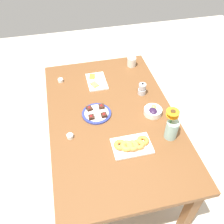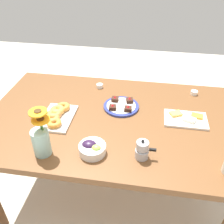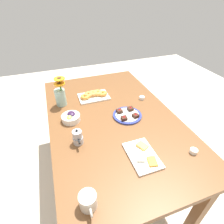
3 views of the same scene
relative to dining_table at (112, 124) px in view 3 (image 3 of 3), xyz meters
name	(u,v)px [view 3 (image 3 of 3)]	position (x,y,z in m)	size (l,w,h in m)	color
ground_plane	(112,170)	(0.00, 0.00, -0.65)	(6.00, 6.00, 0.00)	beige
dining_table	(112,124)	(0.00, 0.00, 0.00)	(1.60, 1.00, 0.74)	brown
coffee_mug	(88,201)	(0.64, -0.35, 0.13)	(0.12, 0.09, 0.09)	beige
grape_bowl	(71,117)	(-0.05, -0.32, 0.12)	(0.14, 0.14, 0.07)	white
cheese_platter	(143,155)	(0.46, 0.04, 0.10)	(0.26, 0.17, 0.03)	white
croissant_platter	(94,95)	(-0.34, -0.07, 0.11)	(0.19, 0.28, 0.05)	white
jam_cup_honey	(194,151)	(0.54, 0.36, 0.10)	(0.05, 0.05, 0.03)	white
jam_cup_berry	(142,98)	(-0.15, 0.35, 0.10)	(0.05, 0.05, 0.03)	white
dessert_plate	(127,115)	(0.04, 0.12, 0.10)	(0.23, 0.23, 0.05)	navy
flower_vase	(60,96)	(-0.31, -0.37, 0.18)	(0.11, 0.11, 0.26)	#99C1B7
moka_pot	(78,137)	(0.21, -0.32, 0.13)	(0.11, 0.07, 0.12)	#B7B7BC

